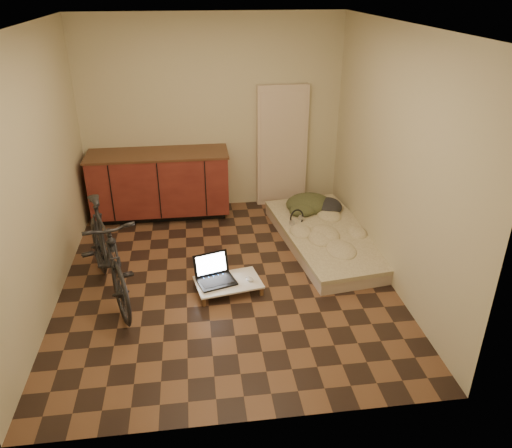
{
  "coord_description": "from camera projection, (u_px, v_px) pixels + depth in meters",
  "views": [
    {
      "loc": [
        -0.29,
        -4.66,
        2.98
      ],
      "look_at": [
        0.35,
        0.18,
        0.55
      ],
      "focal_mm": 35.0,
      "sensor_mm": 36.0,
      "label": 1
    }
  ],
  "objects": [
    {
      "name": "headphones",
      "position": [
        297.0,
        217.0,
        6.27
      ],
      "size": [
        0.32,
        0.31,
        0.16
      ],
      "primitive_type": null,
      "rotation": [
        0.0,
        0.0,
        0.51
      ],
      "color": "black",
      "rests_on": "futon"
    },
    {
      "name": "clothing_pile",
      "position": [
        314.0,
        199.0,
        6.65
      ],
      "size": [
        0.72,
        0.62,
        0.26
      ],
      "primitive_type": null,
      "rotation": [
        0.0,
        0.0,
        0.13
      ],
      "color": "#3C4226",
      "rests_on": "futon"
    },
    {
      "name": "room_shell",
      "position": [
        223.0,
        166.0,
        4.92
      ],
      "size": [
        3.5,
        4.0,
        2.6
      ],
      "color": "brown",
      "rests_on": "ground"
    },
    {
      "name": "cabinets",
      "position": [
        160.0,
        184.0,
        6.71
      ],
      "size": [
        1.84,
        0.62,
        0.91
      ],
      "color": "black",
      "rests_on": "ground"
    },
    {
      "name": "appliance_panel",
      "position": [
        282.0,
        146.0,
        6.95
      ],
      "size": [
        0.7,
        0.1,
        1.7
      ],
      "primitive_type": "cube",
      "color": "beige",
      "rests_on": "ground"
    },
    {
      "name": "lap_desk",
      "position": [
        228.0,
        283.0,
        5.23
      ],
      "size": [
        0.74,
        0.55,
        0.11
      ],
      "rotation": [
        0.0,
        0.0,
        0.18
      ],
      "color": "brown",
      "rests_on": "ground"
    },
    {
      "name": "mouse",
      "position": [
        250.0,
        279.0,
        5.23
      ],
      "size": [
        0.11,
        0.12,
        0.04
      ],
      "primitive_type": "ellipsoid",
      "rotation": [
        0.0,
        0.0,
        0.55
      ],
      "color": "silver",
      "rests_on": "lap_desk"
    },
    {
      "name": "futon",
      "position": [
        327.0,
        237.0,
        6.15
      ],
      "size": [
        1.27,
        2.22,
        0.18
      ],
      "rotation": [
        0.0,
        0.0,
        0.13
      ],
      "color": "beige",
      "rests_on": "ground"
    },
    {
      "name": "bicycle",
      "position": [
        106.0,
        248.0,
        4.96
      ],
      "size": [
        1.05,
        1.78,
        1.11
      ],
      "primitive_type": "imported",
      "rotation": [
        0.0,
        0.0,
        0.34
      ],
      "color": "black",
      "rests_on": "ground"
    },
    {
      "name": "laptop",
      "position": [
        215.0,
        276.0,
        5.23
      ],
      "size": [
        0.46,
        0.43,
        0.26
      ],
      "rotation": [
        0.0,
        0.0,
        0.29
      ],
      "color": "black",
      "rests_on": "lap_desk"
    }
  ]
}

